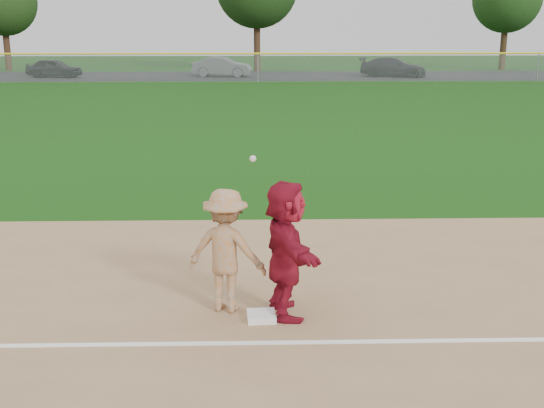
{
  "coord_description": "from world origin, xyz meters",
  "views": [
    {
      "loc": [
        -0.27,
        -8.97,
        4.09
      ],
      "look_at": [
        0.0,
        1.5,
        1.3
      ],
      "focal_mm": 45.0,
      "sensor_mm": 36.0,
      "label": 1
    }
  ],
  "objects_px": {
    "car_mid": "(222,67)",
    "car_right": "(393,67)",
    "base_runner": "(286,249)",
    "car_left": "(54,68)",
    "first_base": "(261,316)"
  },
  "relations": [
    {
      "from": "first_base",
      "to": "base_runner",
      "type": "height_order",
      "value": "base_runner"
    },
    {
      "from": "first_base",
      "to": "car_mid",
      "type": "bearing_deg",
      "value": 93.24
    },
    {
      "from": "base_runner",
      "to": "car_mid",
      "type": "distance_m",
      "value": 45.15
    },
    {
      "from": "first_base",
      "to": "car_left",
      "type": "xyz_separation_m",
      "value": [
        -15.5,
        44.91,
        0.66
      ]
    },
    {
      "from": "car_left",
      "to": "car_mid",
      "type": "bearing_deg",
      "value": -78.18
    },
    {
      "from": "first_base",
      "to": "car_left",
      "type": "relative_size",
      "value": 0.1
    },
    {
      "from": "first_base",
      "to": "base_runner",
      "type": "bearing_deg",
      "value": 24.95
    },
    {
      "from": "first_base",
      "to": "base_runner",
      "type": "distance_m",
      "value": 1.02
    },
    {
      "from": "base_runner",
      "to": "car_left",
      "type": "height_order",
      "value": "base_runner"
    },
    {
      "from": "first_base",
      "to": "base_runner",
      "type": "relative_size",
      "value": 0.2
    },
    {
      "from": "car_mid",
      "to": "car_right",
      "type": "relative_size",
      "value": 0.9
    },
    {
      "from": "car_left",
      "to": "car_right",
      "type": "relative_size",
      "value": 0.82
    },
    {
      "from": "first_base",
      "to": "car_right",
      "type": "distance_m",
      "value": 46.09
    },
    {
      "from": "base_runner",
      "to": "car_left",
      "type": "bearing_deg",
      "value": 9.98
    },
    {
      "from": "first_base",
      "to": "car_mid",
      "type": "xyz_separation_m",
      "value": [
        -2.56,
        45.22,
        0.7
      ]
    }
  ]
}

